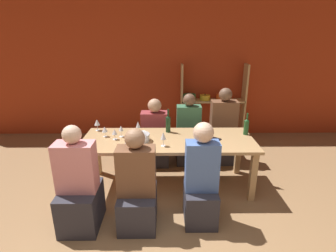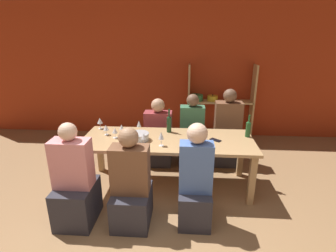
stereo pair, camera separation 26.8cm
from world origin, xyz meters
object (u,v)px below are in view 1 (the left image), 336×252
at_px(dining_table, 168,144).
at_px(wine_glass_red_c, 127,142).
at_px(person_far_a, 223,135).
at_px(person_far_c, 155,140).
at_px(wine_bottle_dark, 168,123).
at_px(wine_glass_red_d, 121,129).
at_px(wine_glass_red_a, 115,132).
at_px(person_near_b, 79,191).
at_px(wine_glass_white_a, 163,136).
at_px(wine_glass_red_b, 146,137).
at_px(wine_bottle_green, 246,126).
at_px(wine_glass_empty_a, 97,123).
at_px(wine_glass_empty_b, 105,129).
at_px(mixing_bowl, 140,137).
at_px(cell_phone, 216,139).
at_px(person_near_a, 201,186).
at_px(wine_glass_red_e, 138,125).
at_px(person_near_c, 137,191).
at_px(person_far_b, 188,137).
at_px(shelf_unit, 208,111).

bearing_deg(dining_table, wine_glass_red_c, -142.32).
bearing_deg(person_far_a, person_far_c, 3.22).
height_order(wine_bottle_dark, wine_glass_red_d, wine_bottle_dark).
height_order(wine_glass_red_a, person_near_b, person_near_b).
relative_size(wine_glass_white_a, wine_glass_red_b, 1.15).
distance_m(wine_glass_red_c, person_far_a, 1.92).
height_order(wine_bottle_green, wine_glass_empty_a, wine_bottle_green).
distance_m(wine_glass_red_c, wine_glass_empty_b, 0.61).
relative_size(mixing_bowl, cell_phone, 1.70).
distance_m(wine_bottle_green, wine_glass_red_d, 1.75).
distance_m(cell_phone, person_near_a, 0.83).
height_order(wine_glass_red_e, person_near_c, person_near_c).
distance_m(wine_glass_red_e, cell_phone, 1.10).
distance_m(dining_table, wine_bottle_green, 1.13).
distance_m(dining_table, person_near_c, 0.90).
xyz_separation_m(dining_table, wine_glass_empty_b, (-0.87, 0.09, 0.19)).
bearing_deg(mixing_bowl, person_far_c, 78.59).
bearing_deg(wine_glass_red_d, wine_glass_empty_b, 178.69).
distance_m(wine_bottle_green, person_far_a, 0.80).
bearing_deg(wine_glass_red_a, wine_glass_red_e, 37.71).
xyz_separation_m(person_far_b, person_far_c, (-0.56, -0.02, -0.04)).
bearing_deg(wine_bottle_green, person_near_b, -154.85).
relative_size(wine_glass_empty_a, person_far_a, 0.14).
distance_m(shelf_unit, dining_table, 2.12).
xyz_separation_m(wine_glass_red_b, person_far_b, (0.63, 1.03, -0.41)).
distance_m(wine_glass_empty_b, person_far_a, 1.99).
distance_m(person_far_a, person_near_c, 2.08).
distance_m(wine_bottle_dark, wine_glass_red_e, 0.43).
bearing_deg(wine_glass_white_a, person_near_a, -50.00).
relative_size(wine_glass_red_a, wine_glass_white_a, 0.77).
height_order(dining_table, person_far_b, person_far_b).
bearing_deg(cell_phone, wine_bottle_dark, 156.54).
height_order(wine_glass_white_a, wine_glass_red_e, wine_glass_white_a).
height_order(wine_glass_red_b, person_far_c, person_far_c).
xyz_separation_m(shelf_unit, person_near_b, (-1.84, -2.76, -0.12)).
bearing_deg(person_near_a, wine_glass_red_b, 141.93).
bearing_deg(person_near_c, cell_phone, 38.48).
bearing_deg(shelf_unit, person_near_c, -113.77).
relative_size(wine_bottle_green, person_near_a, 0.26).
relative_size(shelf_unit, person_far_b, 1.29).
distance_m(wine_glass_red_c, person_near_a, 1.01).
distance_m(wine_glass_red_b, wine_glass_empty_b, 0.68).
distance_m(wine_bottle_dark, person_near_c, 1.21).
xyz_separation_m(wine_bottle_green, cell_phone, (-0.46, -0.17, -0.12)).
bearing_deg(dining_table, wine_glass_red_a, -178.83).
bearing_deg(person_far_b, mixing_bowl, 49.95).
height_order(wine_glass_red_d, wine_glass_red_e, wine_glass_red_e).
height_order(mixing_bowl, cell_phone, mixing_bowl).
relative_size(mixing_bowl, person_far_a, 0.22).
height_order(wine_glass_red_b, wine_glass_empty_b, wine_glass_red_b).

